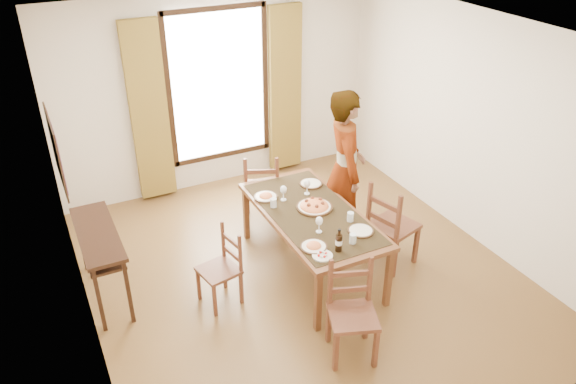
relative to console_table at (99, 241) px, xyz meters
name	(u,v)px	position (x,y,z in m)	size (l,w,h in m)	color
ground	(301,273)	(2.03, -0.60, -0.68)	(5.00, 5.00, 0.00)	#4A3117
room_shell	(297,145)	(2.03, -0.47, 0.86)	(4.60, 5.10, 2.74)	beige
console_table	(99,241)	(0.00, 0.00, 0.00)	(0.38, 1.20, 0.80)	black
dining_table	(312,217)	(2.16, -0.58, 0.01)	(0.95, 1.92, 0.76)	brown
chair_west	(221,270)	(1.07, -0.64, -0.29)	(0.44, 0.44, 0.85)	brown
chair_north	(262,191)	(2.07, 0.57, -0.22)	(0.58, 0.58, 1.00)	brown
chair_south	(352,314)	(1.89, -1.86, -0.23)	(0.55, 0.55, 0.97)	brown
chair_east	(391,228)	(3.02, -0.88, -0.19)	(0.58, 0.58, 1.05)	brown
man	(345,169)	(2.80, -0.21, 0.28)	(0.67, 0.82, 1.93)	#919699
plate_sw	(314,245)	(1.87, -1.16, 0.10)	(0.27, 0.27, 0.05)	silver
plate_se	(361,229)	(2.43, -1.13, 0.10)	(0.27, 0.27, 0.05)	silver
plate_nw	(266,196)	(1.85, -0.06, 0.10)	(0.27, 0.27, 0.05)	silver
plate_ne	(311,182)	(2.45, -0.02, 0.10)	(0.27, 0.27, 0.05)	silver
pasta_platter	(314,204)	(2.23, -0.51, 0.12)	(0.40, 0.40, 0.10)	red
caprese_plate	(322,255)	(1.87, -1.33, 0.09)	(0.20, 0.20, 0.04)	silver
wine_glass_a	(319,224)	(2.05, -0.94, 0.16)	(0.08, 0.08, 0.18)	white
wine_glass_b	(307,187)	(2.31, -0.20, 0.16)	(0.08, 0.08, 0.18)	white
wine_glass_c	(283,193)	(2.00, -0.20, 0.16)	(0.08, 0.08, 0.18)	white
tumbler_a	(350,217)	(2.45, -0.90, 0.12)	(0.07, 0.07, 0.10)	silver
tumbler_b	(273,203)	(1.84, -0.28, 0.12)	(0.07, 0.07, 0.10)	silver
tumbler_c	(353,239)	(2.25, -1.26, 0.12)	(0.07, 0.07, 0.10)	silver
wine_bottle	(339,240)	(2.06, -1.31, 0.20)	(0.07, 0.07, 0.25)	black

